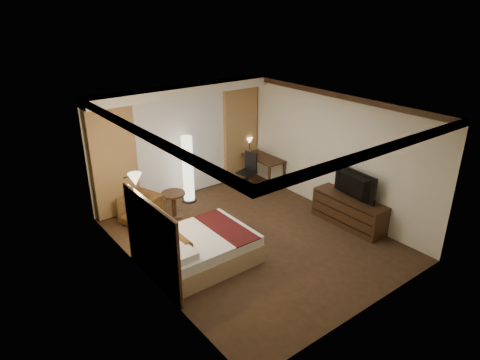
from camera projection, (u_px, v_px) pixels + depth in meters
floor at (252, 238)px, 8.67m from camera, size 4.50×5.50×0.01m
ceiling at (254, 107)px, 7.61m from camera, size 4.50×5.50×0.01m
back_wall at (180, 142)px, 10.15m from camera, size 4.50×0.02×2.70m
left_wall at (144, 210)px, 6.88m from camera, size 0.02×5.50×2.70m
right_wall at (332, 153)px, 9.40m from camera, size 0.02×5.50×2.70m
crown_molding at (254, 110)px, 7.64m from camera, size 4.50×5.50×0.12m
soffit at (183, 91)px, 9.48m from camera, size 4.50×0.50×0.20m
curtain_sheer at (182, 146)px, 10.13m from camera, size 2.48×0.04×2.45m
curtain_left_drape at (114, 163)px, 9.14m from camera, size 1.00×0.14×2.45m
curtain_right_drape at (240, 134)px, 11.04m from camera, size 1.00×0.14×2.45m
wall_sconce at (135, 179)px, 7.33m from camera, size 0.24×0.24×0.24m
bed at (201, 249)px, 7.79m from camera, size 1.85×1.44×0.54m
headboard at (152, 243)px, 7.08m from camera, size 0.12×1.74×1.50m
armchair at (141, 208)px, 9.10m from camera, size 0.87×0.90×0.73m
side_table at (174, 205)px, 9.42m from camera, size 0.53×0.53×0.58m
floor_lamp at (188, 169)px, 9.97m from camera, size 0.34×0.34×1.63m
desk at (261, 170)px, 11.10m from camera, size 0.55×1.30×0.75m
desk_lamp at (249, 145)px, 11.25m from camera, size 0.18×0.18×0.34m
office_chair at (247, 171)px, 10.73m from camera, size 0.55×0.55×0.97m
dresser at (349, 211)px, 9.08m from camera, size 0.50×1.65×0.64m
television at (351, 184)px, 8.81m from camera, size 0.75×1.17×0.15m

